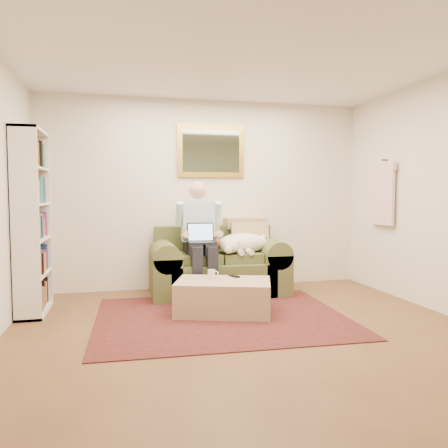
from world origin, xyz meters
name	(u,v)px	position (x,y,z in m)	size (l,w,h in m)	color
room_shell	(249,195)	(0.00, 0.35, 1.30)	(4.51, 5.00, 2.61)	brown
rug	(221,317)	(-0.13, 0.92, 0.01)	(2.60, 2.08, 0.01)	black
sofa	(218,271)	(0.07, 2.03, 0.30)	(1.74, 0.89, 1.05)	#47542C
seated_man	(200,240)	(-0.19, 1.87, 0.73)	(0.57, 0.82, 1.47)	#8CB9D8
laptop	(201,237)	(-0.19, 1.80, 0.77)	(0.34, 0.27, 0.25)	black
sleeping_dog	(243,243)	(0.39, 1.94, 0.67)	(0.72, 0.45, 0.27)	white
ottoman	(223,297)	(-0.08, 1.07, 0.18)	(1.01, 0.64, 0.37)	tan
coffee_mug	(211,274)	(-0.19, 1.19, 0.42)	(0.08, 0.08, 0.10)	white
tv_remote	(234,276)	(0.09, 1.23, 0.38)	(0.05, 0.15, 0.02)	black
bookshelf	(32,222)	(-2.10, 1.60, 1.00)	(0.28, 0.80, 2.00)	white
wall_mirror	(211,151)	(0.07, 2.47, 1.90)	(0.94, 0.04, 0.72)	gold
hanging_shirt	(382,191)	(2.19, 1.60, 1.35)	(0.06, 0.52, 0.90)	beige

